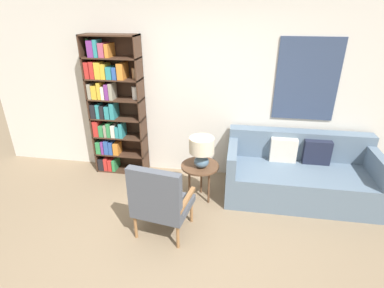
# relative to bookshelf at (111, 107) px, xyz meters

# --- Properties ---
(ground_plane) EXTENTS (14.00, 14.00, 0.00)m
(ground_plane) POSITION_rel_bookshelf_xyz_m (1.20, -1.84, -1.07)
(ground_plane) COLOR #847056
(wall_back) EXTENTS (6.40, 0.08, 2.70)m
(wall_back) POSITION_rel_bookshelf_xyz_m (1.22, 0.19, 0.29)
(wall_back) COLOR silver
(wall_back) RESTS_ON ground_plane
(bookshelf) EXTENTS (0.80, 0.30, 2.11)m
(bookshelf) POSITION_rel_bookshelf_xyz_m (0.00, 0.00, 0.00)
(bookshelf) COLOR #422B1E
(bookshelf) RESTS_ON ground_plane
(armchair) EXTENTS (0.68, 0.64, 0.93)m
(armchair) POSITION_rel_bookshelf_xyz_m (1.09, -1.41, -0.56)
(armchair) COLOR olive
(armchair) RESTS_ON ground_plane
(couch) EXTENTS (1.97, 0.91, 0.86)m
(couch) POSITION_rel_bookshelf_xyz_m (2.78, -0.29, -0.75)
(couch) COLOR slate
(couch) RESTS_ON ground_plane
(side_table) EXTENTS (0.51, 0.51, 0.53)m
(side_table) POSITION_rel_bookshelf_xyz_m (1.44, -0.60, -0.60)
(side_table) COLOR brown
(side_table) RESTS_ON ground_plane
(table_lamp) EXTENTS (0.32, 0.32, 0.42)m
(table_lamp) POSITION_rel_bookshelf_xyz_m (1.46, -0.64, -0.28)
(table_lamp) COLOR slate
(table_lamp) RESTS_ON side_table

